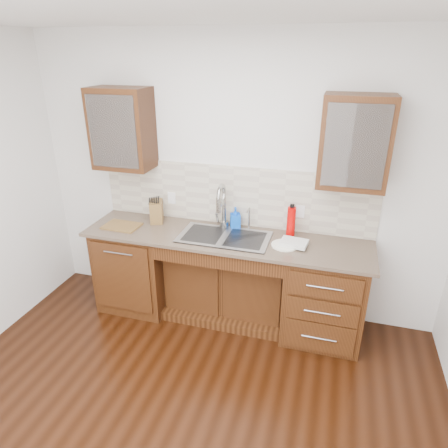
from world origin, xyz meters
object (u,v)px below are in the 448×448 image
(water_bottle, at_px, (291,222))
(plate, at_px, (285,245))
(soap_bottle, at_px, (235,218))
(cutting_board, at_px, (122,226))
(knife_block, at_px, (157,211))

(water_bottle, bearing_deg, plate, -95.34)
(soap_bottle, xyz_separation_m, cutting_board, (-1.08, -0.30, -0.10))
(water_bottle, xyz_separation_m, cutting_board, (-1.62, -0.24, -0.14))
(soap_bottle, xyz_separation_m, water_bottle, (0.54, -0.06, 0.04))
(knife_block, bearing_deg, soap_bottle, -15.05)
(water_bottle, distance_m, cutting_board, 1.65)
(water_bottle, bearing_deg, knife_block, -179.16)
(knife_block, distance_m, cutting_board, 0.37)
(water_bottle, xyz_separation_m, plate, (-0.02, -0.21, -0.14))
(soap_bottle, height_order, knife_block, knife_block)
(soap_bottle, relative_size, water_bottle, 0.71)
(water_bottle, bearing_deg, soap_bottle, 174.03)
(soap_bottle, bearing_deg, plate, -48.37)
(soap_bottle, xyz_separation_m, plate, (0.52, -0.26, -0.10))
(plate, height_order, knife_block, knife_block)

